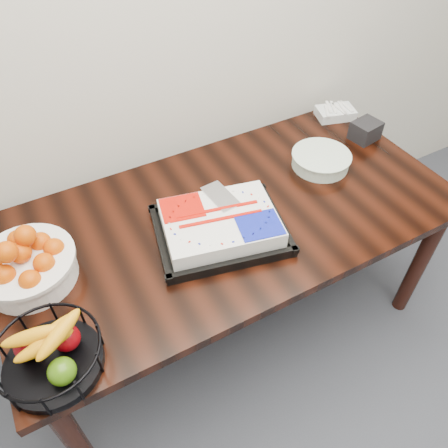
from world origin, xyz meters
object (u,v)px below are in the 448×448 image
table (231,227)px  plate_stack (321,160)px  fruit_basket (49,355)px  cake_tray (220,226)px  napkin_box (366,131)px  tangerine_bowl (25,261)px

table → plate_stack: size_ratio=6.99×
fruit_basket → cake_tray: bearing=19.1°
table → cake_tray: (-0.09, -0.08, 0.13)m
napkin_box → tangerine_bowl: bearing=-176.7°
plate_stack → tangerine_bowl: bearing=-179.0°
cake_tray → plate_stack: (0.58, 0.15, -0.01)m
cake_tray → napkin_box: bearing=13.6°
tangerine_bowl → cake_tray: bearing=-11.0°
tangerine_bowl → napkin_box: bearing=3.3°
cake_tray → fruit_basket: fruit_basket is taller
napkin_box → table: bearing=-170.4°
table → fruit_basket: size_ratio=5.96×
table → fruit_basket: fruit_basket is taller
plate_stack → napkin_box: bearing=12.1°
tangerine_bowl → napkin_box: size_ratio=2.67×
table → napkin_box: size_ratio=14.65×
fruit_basket → table: bearing=22.3°
cake_tray → fruit_basket: size_ratio=1.79×
plate_stack → fruit_basket: bearing=-163.1°
cake_tray → tangerine_bowl: 0.67m
cake_tray → tangerine_bowl: size_ratio=1.65×
tangerine_bowl → table: bearing=-3.5°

